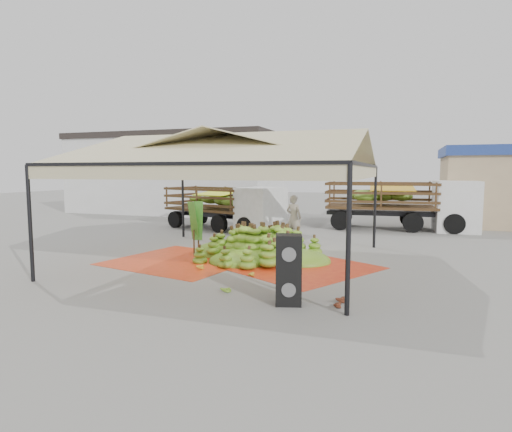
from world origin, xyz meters
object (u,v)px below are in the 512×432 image
(banana_heap, at_px, (261,241))
(speaker_stack, at_px, (289,270))
(truck_left, at_px, (227,203))
(truck_right, at_px, (405,199))
(vendor, at_px, (294,218))

(banana_heap, bearing_deg, speaker_stack, -64.91)
(truck_left, bearing_deg, truck_right, 37.22)
(truck_right, bearing_deg, vendor, -133.84)
(vendor, distance_m, truck_left, 4.42)
(banana_heap, xyz_separation_m, vendor, (0.17, 3.72, 0.40))
(banana_heap, xyz_separation_m, speaker_stack, (2.13, -4.54, 0.21))
(vendor, bearing_deg, truck_right, -112.80)
(banana_heap, height_order, truck_right, truck_right)
(truck_left, bearing_deg, banana_heap, -40.84)
(truck_left, bearing_deg, vendor, -12.12)
(speaker_stack, distance_m, truck_left, 11.93)
(speaker_stack, xyz_separation_m, truck_left, (-5.79, 10.42, 0.55))
(truck_left, height_order, truck_right, truck_right)
(banana_heap, relative_size, speaker_stack, 3.38)
(speaker_stack, distance_m, vendor, 8.49)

